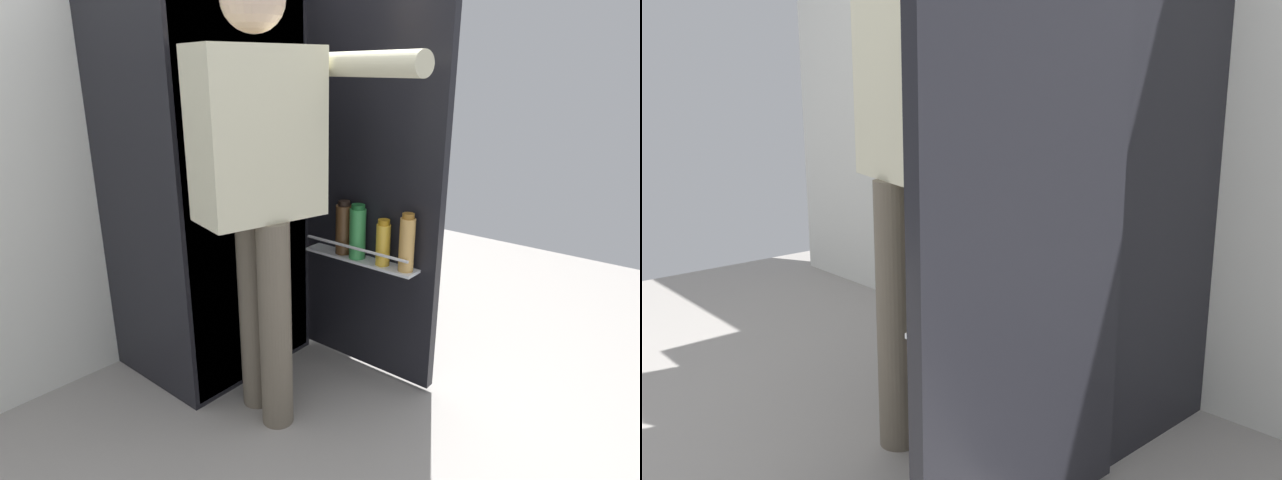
% 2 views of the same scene
% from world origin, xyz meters
% --- Properties ---
extents(ground_plane, '(5.08, 5.08, 0.00)m').
position_xyz_m(ground_plane, '(0.00, 0.00, 0.00)').
color(ground_plane, gray).
extents(kitchen_wall, '(4.40, 0.10, 2.44)m').
position_xyz_m(kitchen_wall, '(0.00, 0.88, 1.22)').
color(kitchen_wall, silver).
rests_on(kitchen_wall, ground_plane).
extents(refrigerator, '(0.73, 1.24, 1.73)m').
position_xyz_m(refrigerator, '(0.03, 0.49, 0.86)').
color(refrigerator, black).
rests_on(refrigerator, ground_plane).
extents(person, '(0.55, 0.79, 1.62)m').
position_xyz_m(person, '(-0.14, 0.03, 0.97)').
color(person, '#665B4C').
rests_on(person, ground_plane).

